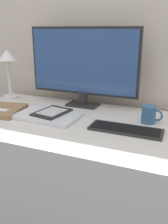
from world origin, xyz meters
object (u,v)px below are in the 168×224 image
object	(u,v)px
desk_lamp	(8,64)
coffee_mug	(149,115)
monitor	(83,65)
laptop	(48,116)
keyboard	(126,129)
ereader	(52,112)
notebook	(3,110)

from	to	relation	value
desk_lamp	coffee_mug	world-z (taller)	desk_lamp
monitor	laptop	distance (m)	0.37
keyboard	ereader	distance (m)	0.41
desk_lamp	notebook	bearing A→B (deg)	-59.84
notebook	coffee_mug	xyz separation A→B (m)	(0.77, 0.15, 0.03)
keyboard	notebook	size ratio (longest dim) A/B	1.29
desk_lamp	notebook	distance (m)	0.37
laptop	desk_lamp	world-z (taller)	desk_lamp
keyboard	desk_lamp	world-z (taller)	desk_lamp
keyboard	monitor	bearing A→B (deg)	139.13
laptop	desk_lamp	distance (m)	0.53
ereader	desk_lamp	bearing A→B (deg)	154.00
monitor	ereader	distance (m)	0.34
ereader	desk_lamp	world-z (taller)	desk_lamp
monitor	desk_lamp	size ratio (longest dim) A/B	2.09
desk_lamp	notebook	size ratio (longest dim) A/B	1.23
notebook	coffee_mug	distance (m)	0.78
laptop	notebook	size ratio (longest dim) A/B	1.30
notebook	monitor	bearing A→B (deg)	39.28
monitor	ereader	xyz separation A→B (m)	(-0.07, -0.24, -0.22)
laptop	desk_lamp	xyz separation A→B (m)	(-0.42, 0.24, 0.22)
ereader	coffee_mug	xyz separation A→B (m)	(0.48, 0.10, 0.02)
laptop	notebook	world-z (taller)	notebook
monitor	laptop	xyz separation A→B (m)	(-0.09, -0.27, -0.23)
desk_lamp	keyboard	bearing A→B (deg)	-16.84
laptop	ereader	xyz separation A→B (m)	(0.01, 0.02, 0.01)
keyboard	desk_lamp	size ratio (longest dim) A/B	1.05
monitor	ereader	size ratio (longest dim) A/B	3.11
desk_lamp	notebook	xyz separation A→B (m)	(0.15, -0.26, -0.21)
notebook	coffee_mug	world-z (taller)	coffee_mug
keyboard	notebook	xyz separation A→B (m)	(-0.69, -0.01, 0.01)
keyboard	coffee_mug	world-z (taller)	coffee_mug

